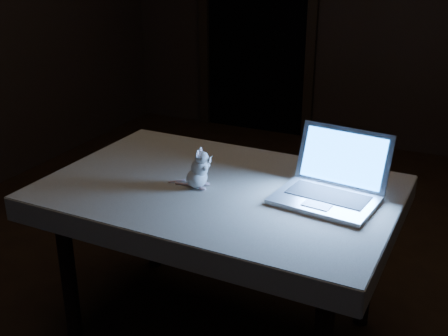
% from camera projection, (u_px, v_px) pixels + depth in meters
% --- Properties ---
extents(floor, '(5.00, 5.00, 0.00)m').
position_uv_depth(floor, '(268.00, 316.00, 2.55)').
color(floor, black).
rests_on(floor, ground).
extents(doorway, '(1.06, 0.36, 2.13)m').
position_uv_depth(doorway, '(257.00, 7.00, 4.68)').
color(doorway, black).
rests_on(doorway, back_wall).
extents(table, '(1.29, 0.84, 0.68)m').
position_uv_depth(table, '(220.00, 262.00, 2.35)').
color(table, black).
rests_on(table, floor).
extents(tablecloth, '(1.54, 1.22, 0.09)m').
position_uv_depth(tablecloth, '(246.00, 198.00, 2.22)').
color(tablecloth, beige).
rests_on(tablecloth, table).
extents(laptop, '(0.40, 0.36, 0.25)m').
position_uv_depth(laptop, '(327.00, 172.00, 2.03)').
color(laptop, '#B6B7BC').
rests_on(laptop, tablecloth).
extents(plush_mouse, '(0.13, 0.13, 0.16)m').
position_uv_depth(plush_mouse, '(197.00, 168.00, 2.18)').
color(plush_mouse, silver).
rests_on(plush_mouse, tablecloth).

